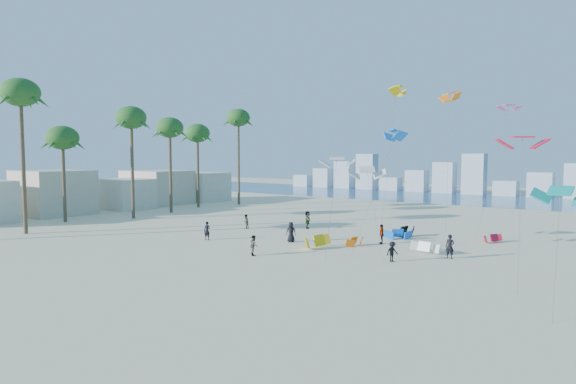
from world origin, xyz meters
The scene contains 10 objects.
ground centered at (0.00, 0.00, 0.00)m, with size 220.00×220.00×0.00m, color beige.
ocean centered at (0.00, 72.00, 0.01)m, with size 220.00×220.00×0.00m, color navy.
kitesurfer_near centered at (-2.62, 10.70, 0.88)m, with size 0.64×0.42×1.75m, color black.
kitesurfer_mid centered at (5.60, 8.02, 0.81)m, with size 0.79×0.62×1.62m, color gray.
kitesurfers_far centered at (6.24, 18.01, 0.89)m, with size 23.70×11.31×1.92m.
grounded_kites centered at (12.00, 19.08, 0.46)m, with size 12.96×14.92×1.05m.
flying_kites centered at (17.36, 22.02, 11.11)m, with size 25.51×28.30×16.23m.
palm_row centered at (-22.70, 16.16, 11.93)m, with size 9.16×44.80×15.75m.
beachfront_buildings centered at (-33.69, 20.82, 2.67)m, with size 11.50×43.00×6.00m.
distant_skyline centered at (-1.19, 82.00, 3.09)m, with size 85.00×3.00×8.40m.
Camera 1 is at (30.81, -20.70, 7.98)m, focal length 30.04 mm.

